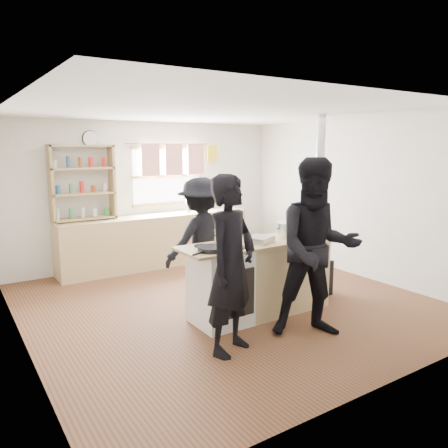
{
  "coord_description": "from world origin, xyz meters",
  "views": [
    {
      "loc": [
        -3.09,
        -4.7,
        2.08
      ],
      "look_at": [
        -0.1,
        -0.1,
        1.1
      ],
      "focal_mm": 35.0,
      "sensor_mm": 36.0,
      "label": 1
    }
  ],
  "objects_px": {
    "person_near_right": "(317,249)",
    "person_far": "(201,239)",
    "cooking_island": "(260,277)",
    "thermos": "(188,204)",
    "stockpot_stove": "(223,236)",
    "flue_heater": "(317,249)",
    "person_near_left": "(231,265)",
    "stockpot_counter": "(288,230)",
    "roast_tray": "(259,239)",
    "skillet_greens": "(212,248)",
    "bread_board": "(310,232)"
  },
  "relations": [
    {
      "from": "flue_heater",
      "to": "person_near_right",
      "type": "height_order",
      "value": "flue_heater"
    },
    {
      "from": "stockpot_stove",
      "to": "flue_heater",
      "type": "distance_m",
      "value": 1.6
    },
    {
      "from": "cooking_island",
      "to": "person_far",
      "type": "height_order",
      "value": "person_far"
    },
    {
      "from": "person_near_right",
      "to": "person_far",
      "type": "distance_m",
      "value": 1.76
    },
    {
      "from": "stockpot_counter",
      "to": "thermos",
      "type": "bearing_deg",
      "value": 88.74
    },
    {
      "from": "person_near_left",
      "to": "person_far",
      "type": "height_order",
      "value": "person_near_left"
    },
    {
      "from": "stockpot_counter",
      "to": "bread_board",
      "type": "height_order",
      "value": "stockpot_counter"
    },
    {
      "from": "stockpot_counter",
      "to": "person_near_left",
      "type": "xyz_separation_m",
      "value": [
        -1.3,
        -0.64,
        -0.12
      ]
    },
    {
      "from": "roast_tray",
      "to": "person_near_right",
      "type": "xyz_separation_m",
      "value": [
        0.2,
        -0.77,
        0.01
      ]
    },
    {
      "from": "roast_tray",
      "to": "person_near_left",
      "type": "distance_m",
      "value": 1.01
    },
    {
      "from": "thermos",
      "to": "stockpot_stove",
      "type": "relative_size",
      "value": 1.36
    },
    {
      "from": "thermos",
      "to": "stockpot_stove",
      "type": "height_order",
      "value": "thermos"
    },
    {
      "from": "person_near_left",
      "to": "bread_board",
      "type": "bearing_deg",
      "value": -4.83
    },
    {
      "from": "roast_tray",
      "to": "flue_heater",
      "type": "distance_m",
      "value": 1.24
    },
    {
      "from": "cooking_island",
      "to": "stockpot_counter",
      "type": "bearing_deg",
      "value": -1.17
    },
    {
      "from": "person_far",
      "to": "thermos",
      "type": "bearing_deg",
      "value": -121.86
    },
    {
      "from": "skillet_greens",
      "to": "person_far",
      "type": "distance_m",
      "value": 1.07
    },
    {
      "from": "bread_board",
      "to": "person_near_right",
      "type": "relative_size",
      "value": 0.17
    },
    {
      "from": "skillet_greens",
      "to": "person_near_left",
      "type": "distance_m",
      "value": 0.55
    },
    {
      "from": "cooking_island",
      "to": "person_far",
      "type": "relative_size",
      "value": 1.18
    },
    {
      "from": "flue_heater",
      "to": "person_near_right",
      "type": "bearing_deg",
      "value": -135.02
    },
    {
      "from": "stockpot_counter",
      "to": "flue_heater",
      "type": "distance_m",
      "value": 0.8
    },
    {
      "from": "person_far",
      "to": "skillet_greens",
      "type": "bearing_deg",
      "value": 58.57
    },
    {
      "from": "stockpot_stove",
      "to": "stockpot_counter",
      "type": "bearing_deg",
      "value": -11.34
    },
    {
      "from": "cooking_island",
      "to": "stockpot_counter",
      "type": "height_order",
      "value": "stockpot_counter"
    },
    {
      "from": "bread_board",
      "to": "person_far",
      "type": "relative_size",
      "value": 0.19
    },
    {
      "from": "stockpot_counter",
      "to": "person_near_left",
      "type": "bearing_deg",
      "value": -153.74
    },
    {
      "from": "cooking_island",
      "to": "stockpot_counter",
      "type": "distance_m",
      "value": 0.7
    },
    {
      "from": "person_near_left",
      "to": "stockpot_counter",
      "type": "bearing_deg",
      "value": 2.25
    },
    {
      "from": "thermos",
      "to": "person_near_right",
      "type": "distance_m",
      "value": 3.61
    },
    {
      "from": "skillet_greens",
      "to": "flue_heater",
      "type": "height_order",
      "value": "flue_heater"
    },
    {
      "from": "cooking_island",
      "to": "person_near_right",
      "type": "height_order",
      "value": "person_near_right"
    },
    {
      "from": "flue_heater",
      "to": "person_near_left",
      "type": "distance_m",
      "value": 2.16
    },
    {
      "from": "cooking_island",
      "to": "stockpot_stove",
      "type": "relative_size",
      "value": 8.69
    },
    {
      "from": "thermos",
      "to": "cooking_island",
      "type": "distance_m",
      "value": 2.87
    },
    {
      "from": "flue_heater",
      "to": "roast_tray",
      "type": "bearing_deg",
      "value": -169.81
    },
    {
      "from": "person_near_left",
      "to": "stockpot_stove",
      "type": "bearing_deg",
      "value": 37.85
    },
    {
      "from": "cooking_island",
      "to": "skillet_greens",
      "type": "relative_size",
      "value": 4.68
    },
    {
      "from": "stockpot_counter",
      "to": "flue_heater",
      "type": "height_order",
      "value": "flue_heater"
    },
    {
      "from": "thermos",
      "to": "person_near_left",
      "type": "distance_m",
      "value": 3.69
    },
    {
      "from": "person_far",
      "to": "bread_board",
      "type": "bearing_deg",
      "value": 130.68
    },
    {
      "from": "cooking_island",
      "to": "flue_heater",
      "type": "xyz_separation_m",
      "value": [
        1.11,
        0.16,
        0.18
      ]
    },
    {
      "from": "roast_tray",
      "to": "stockpot_counter",
      "type": "height_order",
      "value": "stockpot_counter"
    },
    {
      "from": "thermos",
      "to": "bread_board",
      "type": "height_order",
      "value": "thermos"
    },
    {
      "from": "thermos",
      "to": "flue_heater",
      "type": "bearing_deg",
      "value": -76.49
    },
    {
      "from": "thermos",
      "to": "bread_board",
      "type": "relative_size",
      "value": 0.94
    },
    {
      "from": "cooking_island",
      "to": "person_near_right",
      "type": "xyz_separation_m",
      "value": [
        0.13,
        -0.83,
        0.52
      ]
    },
    {
      "from": "thermos",
      "to": "person_far",
      "type": "bearing_deg",
      "value": -113.77
    },
    {
      "from": "roast_tray",
      "to": "flue_heater",
      "type": "relative_size",
      "value": 0.16
    },
    {
      "from": "skillet_greens",
      "to": "roast_tray",
      "type": "bearing_deg",
      "value": 4.47
    }
  ]
}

